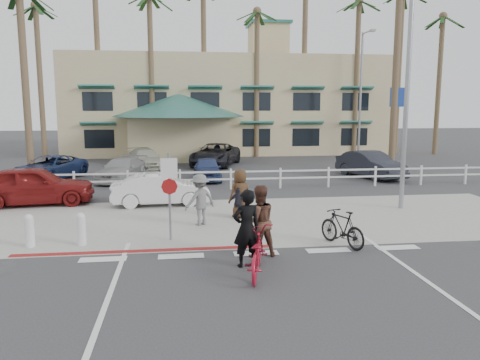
{
  "coord_description": "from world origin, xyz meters",
  "views": [
    {
      "loc": [
        -1.97,
        -11.34,
        3.91
      ],
      "look_at": [
        -0.02,
        3.86,
        1.5
      ],
      "focal_mm": 35.0,
      "sensor_mm": 36.0,
      "label": 1
    }
  ],
  "objects": [
    {
      "name": "palm_3",
      "position": [
        -4.0,
        25.0,
        7.0
      ],
      "size": [
        4.0,
        4.0,
        14.0
      ],
      "primitive_type": null,
      "color": "black",
      "rests_on": "ground"
    },
    {
      "name": "palm_11",
      "position": [
        11.0,
        16.0,
        7.0
      ],
      "size": [
        4.0,
        4.0,
        14.0
      ],
      "primitive_type": null,
      "color": "black",
      "rests_on": "ground"
    },
    {
      "name": "rider_black",
      "position": [
        0.03,
        0.38,
        0.95
      ],
      "size": [
        1.05,
        0.9,
        1.9
      ],
      "primitive_type": "imported",
      "rotation": [
        0.0,
        0.0,
        3.35
      ],
      "color": "#512F23",
      "rests_on": "ground"
    },
    {
      "name": "lot_car_1",
      "position": [
        -5.07,
        13.83,
        0.61
      ],
      "size": [
        2.74,
        4.51,
        1.22
      ],
      "primitive_type": "imported",
      "rotation": [
        0.0,
        0.0,
        -0.26
      ],
      "color": "#949494",
      "rests_on": "ground"
    },
    {
      "name": "building",
      "position": [
        2.0,
        31.0,
        5.65
      ],
      "size": [
        28.0,
        16.0,
        11.3
      ],
      "primitive_type": null,
      "color": "#CEBC8D",
      "rests_on": "ground"
    },
    {
      "name": "pedestrian_child",
      "position": [
        0.03,
        4.6,
        0.56
      ],
      "size": [
        0.72,
        0.5,
        1.13
      ],
      "primitive_type": "imported",
      "rotation": [
        0.0,
        0.0,
        2.76
      ],
      "color": "#23232E",
      "rests_on": "ground"
    },
    {
      "name": "palm_5",
      "position": [
        4.0,
        25.0,
        6.5
      ],
      "size": [
        4.0,
        4.0,
        13.0
      ],
      "primitive_type": null,
      "color": "black",
      "rests_on": "ground"
    },
    {
      "name": "bike_path",
      "position": [
        0.0,
        -2.0,
        0.0
      ],
      "size": [
        12.0,
        16.0,
        0.01
      ],
      "primitive_type": "cube",
      "color": "#333335",
      "rests_on": "ground"
    },
    {
      "name": "palm_1",
      "position": [
        -12.0,
        25.0,
        6.5
      ],
      "size": [
        4.0,
        4.0,
        13.0
      ],
      "primitive_type": null,
      "color": "black",
      "rests_on": "ground"
    },
    {
      "name": "palm_9",
      "position": [
        19.0,
        25.0,
        6.5
      ],
      "size": [
        4.0,
        4.0,
        13.0
      ],
      "primitive_type": null,
      "color": "black",
      "rests_on": "ground"
    },
    {
      "name": "pedestrian_a",
      "position": [
        -1.35,
        3.9,
        0.86
      ],
      "size": [
        1.28,
        1.11,
        1.72
      ],
      "primitive_type": "imported",
      "rotation": [
        0.0,
        0.0,
        3.66
      ],
      "color": "slate",
      "rests_on": "ground"
    },
    {
      "name": "cross_street",
      "position": [
        0.0,
        8.5,
        0.0
      ],
      "size": [
        40.0,
        5.0,
        0.01
      ],
      "primitive_type": "cube",
      "color": "#333335",
      "rests_on": "ground"
    },
    {
      "name": "streetlight_0",
      "position": [
        6.5,
        5.5,
        4.5
      ],
      "size": [
        0.6,
        2.0,
        9.0
      ],
      "primitive_type": null,
      "color": "gray",
      "rests_on": "ground"
    },
    {
      "name": "ground",
      "position": [
        0.0,
        0.0,
        0.0
      ],
      "size": [
        140.0,
        140.0,
        0.0
      ],
      "primitive_type": "plane",
      "color": "#333335"
    },
    {
      "name": "palm_8",
      "position": [
        16.0,
        26.0,
        7.5
      ],
      "size": [
        4.0,
        4.0,
        15.0
      ],
      "primitive_type": null,
      "color": "black",
      "rests_on": "ground"
    },
    {
      "name": "palm_4",
      "position": [
        0.0,
        26.0,
        7.5
      ],
      "size": [
        4.0,
        4.0,
        15.0
      ],
      "primitive_type": null,
      "color": "black",
      "rests_on": "ground"
    },
    {
      "name": "lot_car_0",
      "position": [
        -8.96,
        14.69,
        0.65
      ],
      "size": [
        3.66,
        5.15,
        1.3
      ],
      "primitive_type": "imported",
      "rotation": [
        0.0,
        0.0,
        -0.36
      ],
      "color": "#15224A",
      "rests_on": "ground"
    },
    {
      "name": "sidewalk_plaza",
      "position": [
        0.0,
        4.5,
        0.01
      ],
      "size": [
        22.0,
        7.0,
        0.01
      ],
      "primitive_type": "cube",
      "color": "gray",
      "rests_on": "ground"
    },
    {
      "name": "palm_2",
      "position": [
        -8.0,
        26.0,
        8.0
      ],
      "size": [
        4.0,
        4.0,
        16.0
      ],
      "primitive_type": null,
      "color": "black",
      "rests_on": "ground"
    },
    {
      "name": "car_red_compact",
      "position": [
        -7.83,
        8.01,
        0.79
      ],
      "size": [
        4.85,
        2.43,
        1.59
      ],
      "primitive_type": "imported",
      "rotation": [
        0.0,
        0.0,
        1.69
      ],
      "color": "maroon",
      "rests_on": "ground"
    },
    {
      "name": "lot_car_3",
      "position": [
        8.49,
        13.28,
        0.73
      ],
      "size": [
        2.79,
        4.7,
        1.46
      ],
      "primitive_type": "imported",
      "rotation": [
        0.0,
        0.0,
        0.3
      ],
      "color": "#22242C",
      "rests_on": "ground"
    },
    {
      "name": "lot_car_4",
      "position": [
        -4.19,
        18.86,
        0.61
      ],
      "size": [
        2.93,
        4.55,
        1.23
      ],
      "primitive_type": "imported",
      "rotation": [
        0.0,
        0.0,
        0.31
      ],
      "color": "beige",
      "rests_on": "ground"
    },
    {
      "name": "car_white_sedan",
      "position": [
        -2.77,
        7.31,
        0.64
      ],
      "size": [
        3.95,
        1.59,
        1.28
      ],
      "primitive_type": "imported",
      "rotation": [
        0.0,
        0.0,
        1.63
      ],
      "color": "silver",
      "rests_on": "ground"
    },
    {
      "name": "palm_6",
      "position": [
        8.0,
        26.0,
        8.5
      ],
      "size": [
        4.0,
        4.0,
        17.0
      ],
      "primitive_type": null,
      "color": "black",
      "rests_on": "ground"
    },
    {
      "name": "bike_red",
      "position": [
        -0.26,
        -0.96,
        0.55
      ],
      "size": [
        1.19,
        2.2,
        1.1
      ],
      "primitive_type": "imported",
      "rotation": [
        0.0,
        0.0,
        2.91
      ],
      "color": "maroon",
      "rests_on": "ground"
    },
    {
      "name": "sign_post",
      "position": [
        -2.3,
        2.2,
        1.45
      ],
      "size": [
        0.5,
        0.1,
        2.9
      ],
      "primitive_type": null,
      "color": "gray",
      "rests_on": "ground"
    },
    {
      "name": "palm_7",
      "position": [
        12.0,
        25.0,
        7.0
      ],
      "size": [
        4.0,
        4.0,
        14.0
      ],
      "primitive_type": null,
      "color": "black",
      "rests_on": "ground"
    },
    {
      "name": "rail_fence",
      "position": [
        0.5,
        10.5,
        0.5
      ],
      "size": [
        29.4,
        0.16,
        1.0
      ],
      "primitive_type": null,
      "color": "silver",
      "rests_on": "ground"
    },
    {
      "name": "lot_car_5",
      "position": [
        0.36,
        19.63,
        0.74
      ],
      "size": [
        4.09,
        5.86,
        1.49
      ],
      "primitive_type": "imported",
      "rotation": [
        0.0,
        0.0,
        -0.34
      ],
      "color": "black",
      "rests_on": "ground"
    },
    {
      "name": "bollard_0",
      "position": [
        -4.8,
        2.0,
        0.47
      ],
      "size": [
        0.26,
        0.26,
        0.95
      ],
      "primitive_type": null,
      "color": "silver",
      "rests_on": "ground"
    },
    {
      "name": "curb_red",
      "position": [
        -3.0,
        1.2,
        0.01
      ],
      "size": [
        7.0,
        0.25,
        0.02
      ],
      "primitive_type": "cube",
      "color": "maroon",
      "rests_on": "ground"
    },
    {
      "name": "info_sign",
      "position": [
        14.0,
        22.0,
        2.8
      ],
      "size": [
        1.2,
        0.16,
        5.6
      ],
      "primitive_type": null,
      "color": "navy",
      "rests_on": "ground"
    },
    {
      "name": "palm_10",
      "position": [
        -10.0,
        15.0,
        6.0
      ],
      "size": [
        4.0,
        4.0,
        12.0
      ],
      "primitive_type": null,
      "color": "black",
      "rests_on": "ground"
    },
    {
      "name": "lot_car_2",
      "position": [
        -0.55,
        13.54,
        0.61
      ],
      "size": [
        1.51,
        3.6,
        1.22
      ],
      "primitive_type": "imported",
      "rotation": [
        0.0,
        0.0,
        -0.02
      ],
      "color": "navy",
      "rests_on": "ground"
    },
    {
      "name": "bike_black",
      "position": [
        2.53,
        1.01,
        0.52
      ],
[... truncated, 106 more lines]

